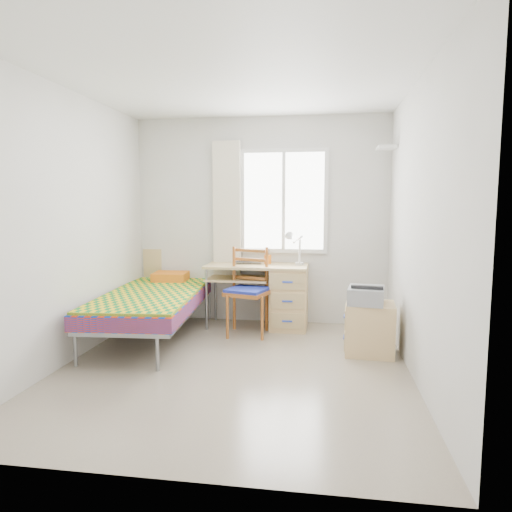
{
  "coord_description": "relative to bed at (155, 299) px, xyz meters",
  "views": [
    {
      "loc": [
        0.81,
        -4.02,
        1.53
      ],
      "look_at": [
        0.13,
        0.55,
        0.99
      ],
      "focal_mm": 32.0,
      "sensor_mm": 36.0,
      "label": 1
    }
  ],
  "objects": [
    {
      "name": "wall_right",
      "position": [
        2.68,
        -0.85,
        0.86
      ],
      "size": [
        0.0,
        3.5,
        3.5
      ],
      "primitive_type": "plane",
      "rotation": [
        1.57,
        0.0,
        -1.57
      ],
      "color": "silver",
      "rests_on": "ground"
    },
    {
      "name": "floating_shelf",
      "position": [
        2.57,
        0.55,
        1.71
      ],
      "size": [
        0.2,
        0.32,
        0.03
      ],
      "primitive_type": "cube",
      "color": "white",
      "rests_on": "wall_right"
    },
    {
      "name": "bed",
      "position": [
        0.0,
        0.0,
        0.0
      ],
      "size": [
        1.14,
        2.18,
        0.92
      ],
      "rotation": [
        0.0,
        0.0,
        0.07
      ],
      "color": "gray",
      "rests_on": "floor"
    },
    {
      "name": "laptop",
      "position": [
        0.95,
        0.65,
        0.34
      ],
      "size": [
        0.36,
        0.25,
        0.03
      ],
      "primitive_type": "imported",
      "rotation": [
        0.0,
        0.0,
        0.09
      ],
      "color": "black",
      "rests_on": "desk"
    },
    {
      "name": "ceiling",
      "position": [
        1.08,
        -0.85,
        2.16
      ],
      "size": [
        3.5,
        3.5,
        0.0
      ],
      "primitive_type": "plane",
      "rotation": [
        3.14,
        0.0,
        0.0
      ],
      "color": "white",
      "rests_on": "wall_back"
    },
    {
      "name": "pen_cup",
      "position": [
        1.2,
        0.73,
        0.38
      ],
      "size": [
        0.11,
        0.11,
        0.11
      ],
      "primitive_type": "cylinder",
      "rotation": [
        0.0,
        0.0,
        -0.32
      ],
      "color": "orange",
      "rests_on": "desk"
    },
    {
      "name": "book",
      "position": [
        0.9,
        0.64,
        0.15
      ],
      "size": [
        0.18,
        0.23,
        0.02
      ],
      "primitive_type": "imported",
      "rotation": [
        0.0,
        0.0,
        0.05
      ],
      "color": "gray",
      "rests_on": "desk"
    },
    {
      "name": "window",
      "position": [
        1.38,
        0.88,
        1.11
      ],
      "size": [
        1.1,
        0.04,
        1.3
      ],
      "color": "white",
      "rests_on": "wall_back"
    },
    {
      "name": "wall_left",
      "position": [
        -0.52,
        -0.85,
        0.86
      ],
      "size": [
        0.0,
        3.5,
        3.5
      ],
      "primitive_type": "plane",
      "rotation": [
        1.57,
        0.0,
        1.57
      ],
      "color": "silver",
      "rests_on": "ground"
    },
    {
      "name": "chair",
      "position": [
        1.03,
        0.3,
        0.13
      ],
      "size": [
        0.54,
        0.54,
        1.02
      ],
      "rotation": [
        0.0,
        0.0,
        -0.28
      ],
      "color": "brown",
      "rests_on": "floor"
    },
    {
      "name": "desk",
      "position": [
        1.41,
        0.61,
        -0.02
      ],
      "size": [
        1.24,
        0.58,
        0.77
      ],
      "rotation": [
        0.0,
        0.0,
        -0.01
      ],
      "color": "tan",
      "rests_on": "floor"
    },
    {
      "name": "cabinet",
      "position": [
        2.36,
        -0.24,
        -0.18
      ],
      "size": [
        0.52,
        0.46,
        0.53
      ],
      "rotation": [
        0.0,
        0.0,
        -0.07
      ],
      "color": "#D8B36E",
      "rests_on": "floor"
    },
    {
      "name": "task_lamp",
      "position": [
        1.53,
        0.56,
        0.59
      ],
      "size": [
        0.23,
        0.32,
        0.42
      ],
      "rotation": [
        0.0,
        0.0,
        0.03
      ],
      "color": "white",
      "rests_on": "desk"
    },
    {
      "name": "wall_back",
      "position": [
        1.08,
        0.9,
        0.86
      ],
      "size": [
        3.2,
        0.0,
        3.2
      ],
      "primitive_type": "plane",
      "rotation": [
        1.57,
        0.0,
        0.0
      ],
      "color": "silver",
      "rests_on": "ground"
    },
    {
      "name": "printer",
      "position": [
        2.32,
        -0.26,
        0.17
      ],
      "size": [
        0.4,
        0.44,
        0.17
      ],
      "rotation": [
        0.0,
        0.0,
        -0.14
      ],
      "color": "gray",
      "rests_on": "cabinet"
    },
    {
      "name": "curtain",
      "position": [
        0.66,
        0.83,
        1.01
      ],
      "size": [
        0.35,
        0.05,
        1.7
      ],
      "primitive_type": "cube",
      "color": "beige",
      "rests_on": "wall_back"
    },
    {
      "name": "floor",
      "position": [
        1.08,
        -0.85,
        -0.44
      ],
      "size": [
        3.5,
        3.5,
        0.0
      ],
      "primitive_type": "plane",
      "color": "#BCAD93",
      "rests_on": "ground"
    }
  ]
}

